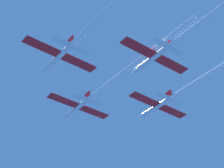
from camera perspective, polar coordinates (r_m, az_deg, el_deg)
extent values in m
cylinder|color=white|center=(110.89, -4.84, -3.28)|extent=(1.25, 11.33, 1.25)
cone|color=white|center=(115.98, -6.73, -4.71)|extent=(1.22, 2.49, 1.22)
ellipsoid|color=black|center=(112.98, -5.53, -3.58)|extent=(0.87, 2.27, 0.62)
cube|color=red|center=(108.37, -6.85, -2.31)|extent=(8.61, 2.49, 0.27)
cube|color=red|center=(112.77, -2.59, -3.98)|extent=(8.61, 2.49, 0.27)
cube|color=red|center=(108.50, -3.49, -1.59)|extent=(0.33, 2.04, 1.81)
cube|color=white|center=(106.35, -4.58, -1.76)|extent=(3.87, 1.50, 0.27)
cube|color=white|center=(108.70, -2.33, -2.67)|extent=(3.87, 1.50, 0.27)
cylinder|color=white|center=(94.74, 3.33, 2.96)|extent=(1.12, 37.57, 1.12)
cylinder|color=white|center=(94.12, -7.39, 3.89)|extent=(1.25, 11.33, 1.25)
cone|color=white|center=(99.00, -9.47, 1.86)|extent=(1.22, 2.49, 1.22)
ellipsoid|color=black|center=(96.18, -8.14, 3.38)|extent=(0.87, 2.27, 0.62)
cube|color=red|center=(92.04, -9.83, 5.22)|extent=(8.61, 2.49, 0.27)
cube|color=red|center=(95.64, -4.70, 2.95)|extent=(8.61, 2.49, 0.27)
cube|color=red|center=(92.06, -5.85, 6.06)|extent=(0.33, 2.04, 1.81)
cube|color=white|center=(89.97, -7.21, 6.04)|extent=(3.87, 1.50, 0.27)
cube|color=white|center=(91.90, -4.48, 4.79)|extent=(3.87, 1.50, 0.27)
cylinder|color=white|center=(81.57, 0.10, 11.06)|extent=(1.12, 28.97, 1.12)
cylinder|color=white|center=(108.99, 6.36, -3.15)|extent=(1.25, 11.33, 1.25)
cone|color=white|center=(113.28, 3.99, -4.64)|extent=(1.22, 2.49, 1.22)
ellipsoid|color=black|center=(110.78, 5.47, -3.47)|extent=(0.87, 2.27, 0.62)
cube|color=red|center=(105.76, 4.60, -2.17)|extent=(8.61, 2.49, 0.27)
cube|color=red|center=(111.67, 8.42, -3.83)|extent=(8.61, 2.49, 0.27)
cube|color=red|center=(107.16, 7.94, -1.42)|extent=(0.33, 2.04, 1.81)
cube|color=white|center=(104.64, 7.08, -1.59)|extent=(3.87, 1.50, 0.27)
cube|color=white|center=(107.78, 9.07, -2.50)|extent=(3.87, 1.50, 0.27)
cylinder|color=white|center=(96.98, 15.50, 2.65)|extent=(1.12, 34.30, 1.12)
cylinder|color=white|center=(92.16, 5.85, 3.70)|extent=(1.25, 11.33, 1.25)
cone|color=white|center=(96.15, 3.09, 1.66)|extent=(1.22, 2.49, 1.22)
ellipsoid|color=black|center=(93.89, 4.81, 3.20)|extent=(0.87, 2.27, 0.62)
cube|color=red|center=(89.23, 3.75, 5.11)|extent=(8.61, 2.49, 0.27)
cube|color=red|center=(94.66, 8.30, 2.72)|extent=(8.61, 2.49, 0.27)
cube|color=red|center=(90.73, 7.72, 5.87)|extent=(0.33, 2.04, 1.81)
cube|color=white|center=(88.20, 6.70, 5.88)|extent=(3.87, 1.50, 0.27)
cube|color=white|center=(91.09, 9.06, 4.56)|extent=(3.87, 1.50, 0.27)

